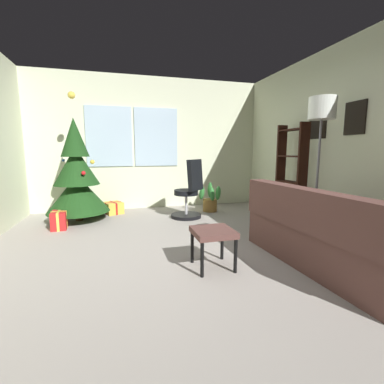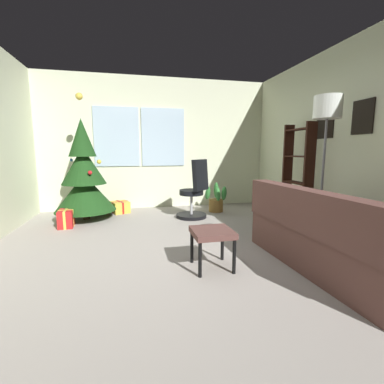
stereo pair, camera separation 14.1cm
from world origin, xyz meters
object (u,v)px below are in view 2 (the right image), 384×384
at_px(footstool, 212,235).
at_px(gift_box_red, 66,218).
at_px(holiday_tree, 84,178).
at_px(office_chair, 194,195).
at_px(floor_lamp, 327,120).
at_px(potted_plant, 216,201).
at_px(bookshelf, 297,180).
at_px(couch, 353,244).
at_px(gift_box_green, 103,210).
at_px(gift_box_gold, 120,207).

bearing_deg(footstool, gift_box_red, 132.84).
distance_m(holiday_tree, office_chair, 1.98).
bearing_deg(gift_box_red, floor_lamp, -24.18).
bearing_deg(potted_plant, office_chair, -144.20).
bearing_deg(bookshelf, couch, -107.19).
height_order(gift_box_green, bookshelf, bookshelf).
distance_m(office_chair, potted_plant, 0.71).
xyz_separation_m(holiday_tree, bookshelf, (3.55, -1.01, -0.01)).
relative_size(couch, gift_box_red, 5.62).
bearing_deg(gift_box_red, couch, -36.64).
bearing_deg(footstool, floor_lamp, 15.14).
distance_m(couch, footstool, 1.42).
relative_size(holiday_tree, potted_plant, 3.67).
relative_size(gift_box_green, gift_box_gold, 0.73).
bearing_deg(gift_box_gold, holiday_tree, -145.11).
xyz_separation_m(gift_box_green, potted_plant, (2.22, -0.34, 0.15)).
height_order(gift_box_red, potted_plant, potted_plant).
relative_size(gift_box_gold, floor_lamp, 0.22).
bearing_deg(potted_plant, holiday_tree, -178.36).
height_order(gift_box_gold, floor_lamp, floor_lamp).
height_order(couch, gift_box_green, couch).
xyz_separation_m(bookshelf, potted_plant, (-1.07, 1.08, -0.51)).
distance_m(gift_box_red, gift_box_green, 0.99).
distance_m(holiday_tree, bookshelf, 3.69).
xyz_separation_m(gift_box_green, office_chair, (1.67, -0.73, 0.35)).
bearing_deg(gift_box_red, bookshelf, -8.37).
xyz_separation_m(gift_box_gold, potted_plant, (1.90, -0.33, 0.11)).
xyz_separation_m(couch, floor_lamp, (0.26, 0.83, 1.31)).
height_order(office_chair, bookshelf, bookshelf).
bearing_deg(bookshelf, gift_box_red, 171.63).
distance_m(couch, gift_box_green, 4.25).
bearing_deg(holiday_tree, footstool, -56.64).
relative_size(bookshelf, floor_lamp, 0.88).
bearing_deg(bookshelf, gift_box_gold, 154.50).
height_order(footstool, gift_box_gold, footstool).
distance_m(footstool, office_chair, 2.15).
height_order(couch, footstool, couch).
relative_size(gift_box_red, potted_plant, 0.59).
height_order(couch, gift_box_red, couch).
xyz_separation_m(gift_box_gold, office_chair, (1.34, -0.73, 0.31)).
bearing_deg(gift_box_red, footstool, -47.16).
bearing_deg(footstool, potted_plant, 71.30).
relative_size(couch, bookshelf, 1.18).
distance_m(holiday_tree, floor_lamp, 3.91).
relative_size(gift_box_red, gift_box_gold, 0.82).
xyz_separation_m(gift_box_green, floor_lamp, (2.99, -2.42, 1.53)).
distance_m(gift_box_red, gift_box_gold, 1.18).
height_order(footstool, holiday_tree, holiday_tree).
relative_size(floor_lamp, potted_plant, 3.18).
height_order(gift_box_green, gift_box_gold, gift_box_gold).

